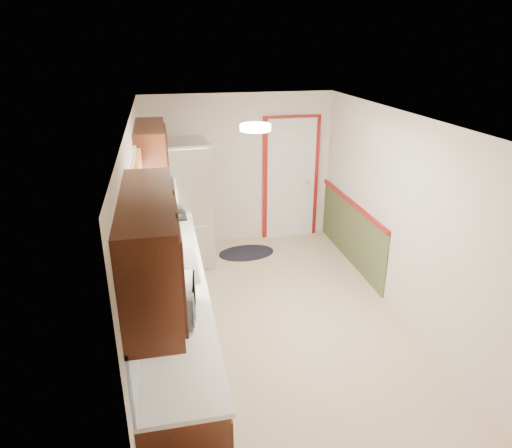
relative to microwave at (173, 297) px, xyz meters
name	(u,v)px	position (x,y,z in m)	size (l,w,h in m)	color
room_shell	(278,228)	(1.20, 1.10, 0.08)	(3.20, 5.20, 2.52)	beige
kitchen_run	(169,283)	(-0.04, 0.81, -0.31)	(0.63, 4.00, 2.20)	#3B190D
back_wall_trim	(303,190)	(2.19, 3.31, -0.23)	(1.12, 2.30, 2.08)	maroon
ceiling_fixture	(255,127)	(0.90, 0.90, 1.24)	(0.30, 0.30, 0.06)	#FFD88C
microwave	(173,297)	(0.00, 0.00, 0.00)	(0.53, 0.30, 0.36)	white
refrigerator	(183,205)	(0.24, 2.89, -0.20)	(0.83, 0.80, 1.85)	#B7B7BC
rug	(246,253)	(1.19, 3.00, -1.11)	(0.88, 0.57, 0.01)	black
cooktop	(167,214)	(0.01, 2.50, -0.17)	(0.50, 0.60, 0.02)	black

